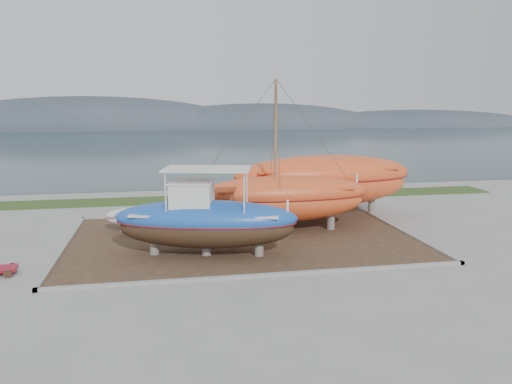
{
  "coord_description": "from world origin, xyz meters",
  "views": [
    {
      "loc": [
        -4.05,
        -21.69,
        7.24
      ],
      "look_at": [
        0.75,
        4.0,
        2.54
      ],
      "focal_mm": 35.0,
      "sensor_mm": 36.0,
      "label": 1
    }
  ],
  "objects": [
    {
      "name": "curb_frame",
      "position": [
        0.0,
        4.0,
        0.07
      ],
      "size": [
        18.6,
        12.6,
        0.15
      ],
      "primitive_type": null,
      "color": "gray",
      "rests_on": "ground"
    },
    {
      "name": "ground",
      "position": [
        0.0,
        0.0,
        0.0
      ],
      "size": [
        140.0,
        140.0,
        0.0
      ],
      "primitive_type": "plane",
      "color": "gray",
      "rests_on": "ground"
    },
    {
      "name": "white_dinghy",
      "position": [
        -5.1,
        6.5,
        0.73
      ],
      "size": [
        4.48,
        1.71,
        1.34
      ],
      "primitive_type": null,
      "rotation": [
        0.0,
        0.0,
        -0.01
      ],
      "color": "silver",
      "rests_on": "dirt_patch"
    },
    {
      "name": "orange_bare_hull",
      "position": [
        5.85,
        7.96,
        1.97
      ],
      "size": [
        11.9,
        4.34,
        3.83
      ],
      "primitive_type": null,
      "rotation": [
        0.0,
        0.0,
        0.07
      ],
      "color": "#DF4F22",
      "rests_on": "dirt_patch"
    },
    {
      "name": "orange_sailboat",
      "position": [
        2.5,
        4.93,
        4.28
      ],
      "size": [
        9.69,
        2.94,
        8.44
      ],
      "primitive_type": null,
      "rotation": [
        0.0,
        0.0,
        -0.01
      ],
      "color": "#DF4F22",
      "rests_on": "dirt_patch"
    },
    {
      "name": "dirt_patch",
      "position": [
        0.0,
        4.0,
        0.03
      ],
      "size": [
        18.0,
        12.0,
        0.06
      ],
      "primitive_type": "cube",
      "color": "#422D1E",
      "rests_on": "ground"
    },
    {
      "name": "sea",
      "position": [
        0.0,
        70.0,
        0.0
      ],
      "size": [
        260.0,
        100.0,
        0.04
      ],
      "primitive_type": null,
      "color": "#1D353A",
      "rests_on": "ground"
    },
    {
      "name": "grass_strip",
      "position": [
        0.0,
        15.5,
        0.04
      ],
      "size": [
        44.0,
        3.0,
        0.08
      ],
      "primitive_type": "cube",
      "color": "#284219",
      "rests_on": "ground"
    },
    {
      "name": "blue_caique",
      "position": [
        -2.17,
        1.29,
        2.15
      ],
      "size": [
        9.1,
        4.64,
        4.19
      ],
      "primitive_type": null,
      "rotation": [
        0.0,
        0.0,
        -0.23
      ],
      "color": "#1D53B5",
      "rests_on": "dirt_patch"
    },
    {
      "name": "mountain_ridge",
      "position": [
        0.0,
        125.0,
        0.0
      ],
      "size": [
        200.0,
        36.0,
        20.0
      ],
      "primitive_type": null,
      "color": "#333D49",
      "rests_on": "ground"
    }
  ]
}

